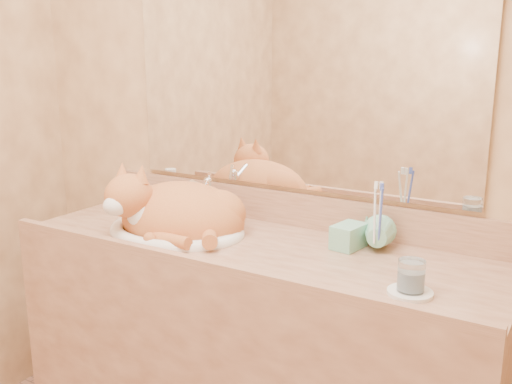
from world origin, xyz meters
The scene contains 12 objects.
wall_back centered at (0.00, 1.00, 1.25)m, with size 2.40×0.02×2.50m, color #9A6D46.
vanity_counter centered at (0.00, 0.72, 0.42)m, with size 1.60×0.55×0.85m, color brown, non-canonical shape.
mirror centered at (0.00, 0.99, 1.39)m, with size 1.30×0.02×0.80m, color white.
sink_basin centered at (-0.29, 0.70, 0.93)m, with size 0.49×0.40×0.15m, color white, non-canonical shape.
faucet centered at (-0.29, 0.89, 0.94)m, with size 0.04×0.12×0.17m, color silver, non-canonical shape.
cat centered at (-0.30, 0.70, 0.93)m, with size 0.45×0.37×0.25m, color #B55929, non-canonical shape.
soap_dispenser centered at (0.27, 0.80, 0.94)m, with size 0.08×0.08×0.17m, color #79C2A1.
toothbrush_cup centered at (0.38, 0.84, 0.90)m, with size 0.10×0.10×0.10m, color #79C2A1.
toothbrushes centered at (0.38, 0.84, 0.99)m, with size 0.04×0.04×0.23m, color white, non-canonical shape.
saucer centered at (0.55, 0.60, 0.85)m, with size 0.12×0.12×0.01m, color white.
water_glass centered at (0.55, 0.60, 0.90)m, with size 0.07×0.07×0.08m, color silver.
lotion_bottle centered at (-0.66, 0.84, 0.91)m, with size 0.05×0.05×0.12m, color white.
Camera 1 is at (0.92, -0.76, 1.44)m, focal length 40.00 mm.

